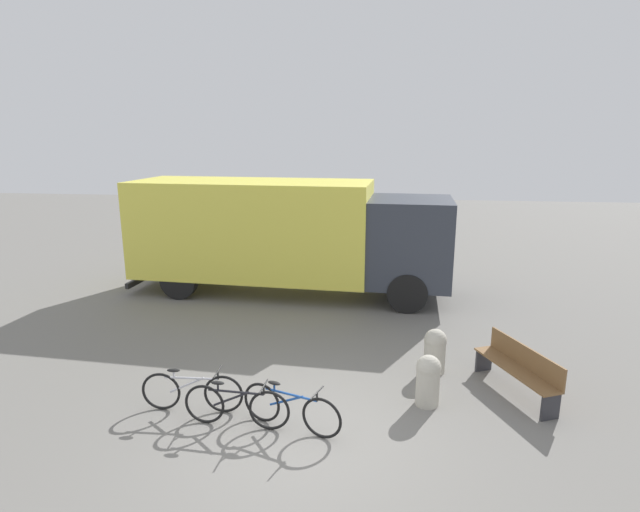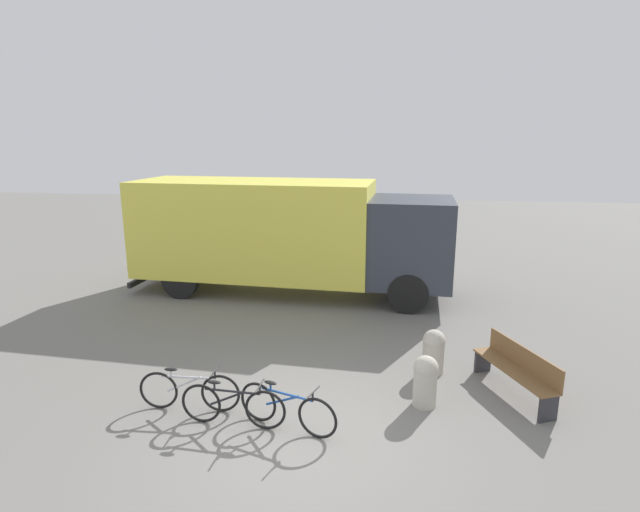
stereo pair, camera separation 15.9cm
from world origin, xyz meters
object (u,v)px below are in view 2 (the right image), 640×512
Objects in this scene: bicycle_near at (189,390)px; bollard_near_bench at (425,379)px; bicycle_far at (287,408)px; bicycle_middle at (233,405)px; bollard_far_bench at (434,350)px; park_bench at (517,368)px; delivery_truck at (286,231)px.

bollard_near_bench is (3.86, 0.70, 0.12)m from bicycle_near.
bicycle_far is at bearing -154.77° from bollard_near_bench.
bicycle_middle is 3.97m from bollard_far_bench.
delivery_truck is at bearing 20.96° from park_bench.
bollard_near_bench is (-1.61, -0.62, -0.01)m from park_bench.
bicycle_far is at bearing -136.48° from bollard_far_bench.
bollard_near_bench is at bearing 21.95° from bicycle_middle.
bollard_near_bench is at bearing 7.75° from bicycle_near.
park_bench is 1.52m from bollard_far_bench.
delivery_truck is 7.08m from bicycle_middle.
delivery_truck is 7.00m from bollard_near_bench.
park_bench reaches higher than bicycle_middle.
park_bench is 1.17× the size of bicycle_far.
bicycle_near is 0.92m from bicycle_middle.
bicycle_near is 1.92× the size of bollard_near_bench.
bicycle_near is 4.53m from bollard_far_bench.
bicycle_far is (1.43, -6.88, -1.44)m from delivery_truck.
delivery_truck is 5.33× the size of bicycle_middle.
bicycle_middle is at bearing 86.07° from park_bench.
bollard_near_bench reaches higher than bicycle_middle.
bollard_near_bench is 1.27m from bollard_far_bench.
bicycle_middle is (0.58, -6.91, -1.44)m from delivery_truck.
bicycle_far is 1.84× the size of bollard_near_bench.
delivery_truck is 7.17m from bicycle_far.
bicycle_middle is (-4.62, -1.67, -0.13)m from park_bench.
delivery_truck reaches higher than bicycle_middle.
bicycle_near is 1.05× the size of bicycle_far.
park_bench is 2.14× the size of bollard_near_bench.
bicycle_far is at bearing -75.13° from delivery_truck.
park_bench is at bearing -42.12° from delivery_truck.
delivery_truck is 5.57× the size of bicycle_far.
bicycle_far is at bearing 4.88° from bicycle_middle.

